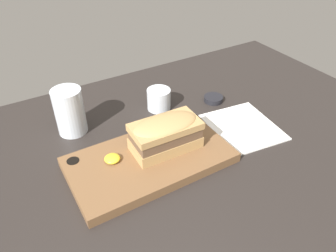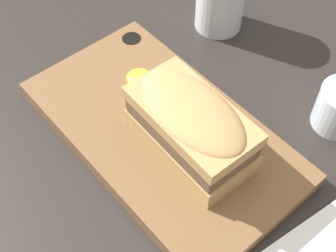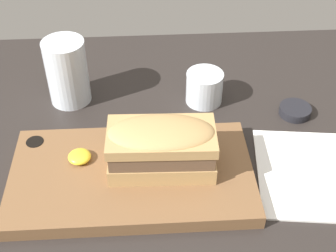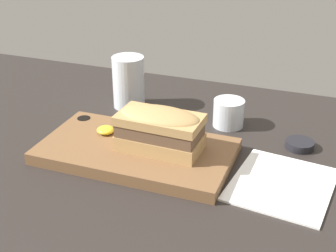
{
  "view_description": "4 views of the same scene",
  "coord_description": "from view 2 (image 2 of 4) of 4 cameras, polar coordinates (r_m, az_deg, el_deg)",
  "views": [
    {
      "loc": [
        -25.75,
        -50.74,
        55.3
      ],
      "look_at": [
        7.39,
        5.02,
        7.74
      ],
      "focal_mm": 35.0,
      "sensor_mm": 36.0,
      "label": 1
    },
    {
      "loc": [
        28.77,
        -22.68,
        53.12
      ],
      "look_at": [
        2.65,
        -0.2,
        8.13
      ],
      "focal_mm": 50.0,
      "sensor_mm": 36.0,
      "label": 2
    },
    {
      "loc": [
        2.65,
        -49.35,
        57.27
      ],
      "look_at": [
        5.87,
        4.32,
        10.34
      ],
      "focal_mm": 50.0,
      "sensor_mm": 36.0,
      "label": 3
    },
    {
      "loc": [
        33.91,
        -72.33,
        49.33
      ],
      "look_at": [
        6.59,
        1.2,
        9.86
      ],
      "focal_mm": 50.0,
      "sensor_mm": 36.0,
      "label": 4
    }
  ],
  "objects": [
    {
      "name": "dining_table",
      "position": [
        0.64,
        -1.42,
        -2.38
      ],
      "size": [
        150.34,
        92.05,
        2.0
      ],
      "color": "#282321",
      "rests_on": "ground"
    },
    {
      "name": "mustard_dollop",
      "position": [
        0.66,
        -3.52,
        5.85
      ],
      "size": [
        3.63,
        3.63,
        1.45
      ],
      "color": "yellow",
      "rests_on": "serving_board"
    },
    {
      "name": "serving_board",
      "position": [
        0.62,
        -0.81,
        -0.65
      ],
      "size": [
        37.78,
        20.78,
        2.46
      ],
      "color": "brown",
      "rests_on": "dining_table"
    },
    {
      "name": "sandwich",
      "position": [
        0.56,
        2.83,
        0.16
      ],
      "size": [
        16.47,
        9.02,
        8.29
      ],
      "rotation": [
        0.0,
        0.0,
        -0.03
      ],
      "color": "tan",
      "rests_on": "serving_board"
    }
  ]
}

